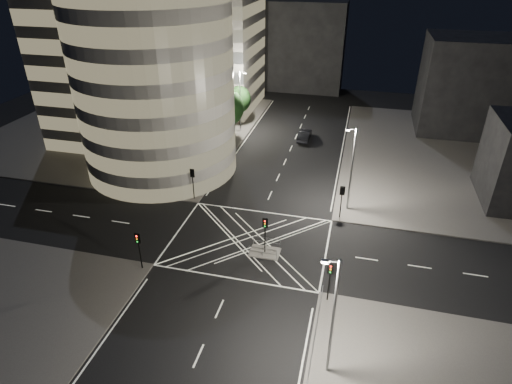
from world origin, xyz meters
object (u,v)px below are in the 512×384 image
(central_island, at_px, (265,252))
(traffic_signal_fr, at_px, (342,196))
(street_lamp_left_near, at_px, (202,141))
(street_lamp_right_near, at_px, (332,315))
(traffic_signal_fl, at_px, (193,178))
(street_lamp_right_far, at_px, (351,167))
(traffic_signal_island, at_px, (265,229))
(sedan, at_px, (305,135))
(traffic_signal_nr, at_px, (330,275))
(street_lamp_left_far, at_px, (240,99))
(traffic_signal_nl, at_px, (139,244))

(central_island, xyz_separation_m, traffic_signal_fr, (6.80, 8.30, 2.84))
(street_lamp_left_near, bearing_deg, street_lamp_right_near, -54.03)
(traffic_signal_fl, xyz_separation_m, street_lamp_right_far, (18.24, 2.20, 2.63))
(traffic_signal_island, bearing_deg, sedan, 90.94)
(traffic_signal_nr, xyz_separation_m, street_lamp_right_far, (0.64, 15.80, 2.63))
(traffic_signal_nr, bearing_deg, traffic_signal_fl, 142.31)
(street_lamp_left_far, relative_size, sedan, 1.98)
(traffic_signal_fr, relative_size, street_lamp_left_near, 0.40)
(traffic_signal_fr, relative_size, street_lamp_right_near, 0.40)
(traffic_signal_island, height_order, street_lamp_left_near, street_lamp_left_near)
(traffic_signal_nl, relative_size, sedan, 0.79)
(street_lamp_left_near, height_order, street_lamp_right_far, same)
(central_island, distance_m, traffic_signal_island, 2.84)
(street_lamp_left_near, height_order, street_lamp_right_near, same)
(traffic_signal_fr, height_order, street_lamp_right_near, street_lamp_right_near)
(traffic_signal_fl, relative_size, street_lamp_right_near, 0.40)
(central_island, height_order, traffic_signal_fl, traffic_signal_fl)
(traffic_signal_nl, bearing_deg, traffic_signal_island, 26.14)
(central_island, height_order, traffic_signal_nr, traffic_signal_nr)
(traffic_signal_fl, height_order, street_lamp_right_near, street_lamp_right_near)
(traffic_signal_fr, xyz_separation_m, street_lamp_left_near, (-18.24, 5.20, 2.63))
(central_island, relative_size, traffic_signal_nr, 0.75)
(traffic_signal_nr, xyz_separation_m, street_lamp_left_far, (-18.24, 36.80, 2.63))
(traffic_signal_fr, bearing_deg, street_lamp_left_far, 128.17)
(traffic_signal_nl, distance_m, traffic_signal_fr, 22.24)
(traffic_signal_fr, xyz_separation_m, traffic_signal_island, (-6.80, -8.30, 0.00))
(traffic_signal_nl, xyz_separation_m, street_lamp_left_near, (-0.64, 18.80, 2.63))
(traffic_signal_nl, bearing_deg, street_lamp_right_far, 40.91)
(traffic_signal_nl, height_order, street_lamp_left_near, street_lamp_left_near)
(traffic_signal_nl, height_order, street_lamp_left_far, street_lamp_left_far)
(traffic_signal_fr, bearing_deg, traffic_signal_island, -129.33)
(central_island, height_order, street_lamp_right_near, street_lamp_right_near)
(street_lamp_right_far, relative_size, sedan, 1.98)
(traffic_signal_fr, distance_m, sedan, 23.40)
(central_island, bearing_deg, traffic_signal_nl, -153.86)
(traffic_signal_fr, bearing_deg, street_lamp_right_near, -88.25)
(central_island, relative_size, sedan, 0.60)
(street_lamp_left_near, distance_m, sedan, 20.70)
(sedan, bearing_deg, street_lamp_left_near, 57.65)
(traffic_signal_nr, bearing_deg, street_lamp_left_near, 134.13)
(sedan, bearing_deg, street_lamp_left_far, -5.07)
(sedan, bearing_deg, traffic_signal_fl, 65.55)
(central_island, height_order, street_lamp_left_far, street_lamp_left_far)
(traffic_signal_nl, xyz_separation_m, street_lamp_left_far, (-0.64, 36.80, 2.63))
(traffic_signal_fl, relative_size, sedan, 0.79)
(traffic_signal_fl, distance_m, traffic_signal_island, 13.62)
(street_lamp_right_far, bearing_deg, traffic_signal_island, -125.30)
(traffic_signal_fr, distance_m, street_lamp_left_near, 19.14)
(street_lamp_left_near, xyz_separation_m, sedan, (10.94, 16.93, -4.71))
(central_island, xyz_separation_m, traffic_signal_fl, (-10.80, 8.30, 2.84))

